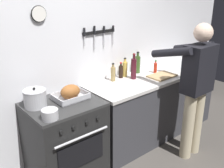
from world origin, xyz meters
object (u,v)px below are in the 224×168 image
Objects in this scene: bottle_hot_sauce at (155,68)px; bottle_vinegar at (113,74)px; cutting_board at (162,76)px; bottle_wine_red at (134,68)px; stock_pot at (35,98)px; bottle_olive_oil at (138,64)px; bottle_soy_sauce at (121,71)px; roasting_pan at (70,93)px; saucepan at (50,114)px; stove at (65,140)px; bottle_cooking_oil at (125,69)px; person_cook at (195,84)px.

bottle_hot_sauce is 0.78× the size of bottle_vinegar.
cutting_board is 0.41m from bottle_wine_red.
bottle_olive_oil reaches higher than stock_pot.
roasting_pan is at bearing -168.87° from bottle_soy_sauce.
cutting_board is 1.72× the size of bottle_soy_sauce.
stock_pot is at bearing -176.17° from bottle_vinegar.
saucepan is at bearing -92.34° from stock_pot.
cutting_board is (1.43, -0.11, 0.46)m from stove.
bottle_soy_sauce is at bearing 18.95° from saucepan.
bottle_cooking_oil reaches higher than roasting_pan.
person_cook is at bearing -24.12° from stove.
saucepan is (-1.67, 0.41, -0.01)m from person_cook.
person_cook is 0.78m from bottle_wine_red.
roasting_pan is 1.96× the size of bottle_hot_sauce.
bottle_olive_oil is (-0.12, 0.84, 0.07)m from person_cook.
person_cook is at bearing -23.97° from stock_pot.
bottle_cooking_oil is 1.20× the size of bottle_soy_sauce.
cutting_board is 0.67m from bottle_vinegar.
stove is at bearing -170.78° from bottle_olive_oil.
stock_pot is 1.69m from cutting_board.
saucepan is 0.85× the size of bottle_hot_sauce.
bottle_hot_sauce is 0.72× the size of bottle_cooking_oil.
roasting_pan is 1.32m from cutting_board.
roasting_pan reaches higher than cutting_board.
bottle_cooking_oil is (-0.42, 0.16, 0.03)m from bottle_hot_sauce.
bottle_cooking_oil is 0.23m from bottle_olive_oil.
person_cook reaches higher than bottle_vinegar.
bottle_vinegar is at bearing -170.72° from bottle_soy_sauce.
bottle_soy_sauce is at bearing 11.59° from stove.
bottle_cooking_oil reaches higher than bottle_vinegar.
bottle_olive_oil is 0.88× the size of bottle_wine_red.
bottle_vinegar is at bearing 154.12° from cutting_board.
saucepan is 1.31m from bottle_soy_sauce.
bottle_olive_oil reaches higher than bottle_cooking_oil.
bottle_cooking_oil is at bearing 179.98° from bottle_olive_oil.
stock_pot is (-0.25, 0.10, 0.54)m from stove.
cutting_board is at bearing -67.50° from bottle_olive_oil.
stove is 0.60m from saucepan.
roasting_pan reaches higher than saucepan.
person_cook is at bearing -62.73° from bottle_soy_sauce.
person_cook is 7.19× the size of bottle_vinegar.
bottle_hot_sauce is 0.61× the size of bottle_olive_oil.
person_cook is 0.68m from bottle_hot_sauce.
stove is 1.43m from bottle_olive_oil.
bottle_cooking_oil is (1.31, 0.11, 0.02)m from stock_pot.
bottle_cooking_oil reaches higher than bottle_soy_sauce.
saucepan is at bearing -139.04° from stove.
roasting_pan is at bearing -168.48° from bottle_vinegar.
roasting_pan is 0.73m from bottle_vinegar.
cutting_board is at bearing -28.17° from bottle_wine_red.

